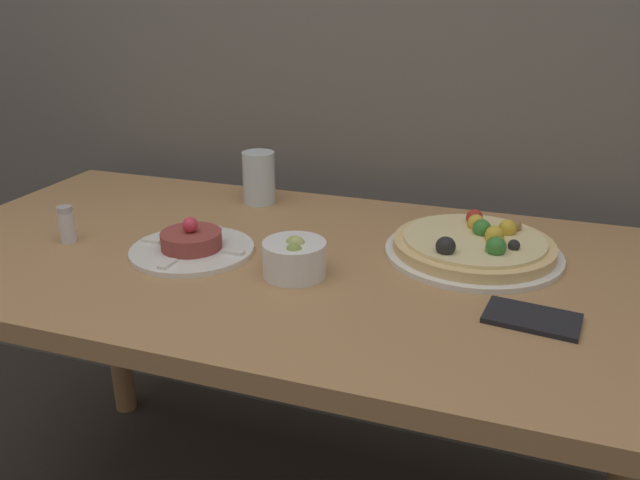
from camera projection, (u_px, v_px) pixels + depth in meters
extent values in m
cube|color=#AD7F51|center=(295.00, 265.00, 1.15)|extent=(1.47, 0.74, 0.03)
cylinder|color=#AD7F51|center=(113.00, 307.00, 1.76)|extent=(0.06, 0.06, 0.69)
cylinder|color=#AD7F51|center=(639.00, 403.00, 1.35)|extent=(0.06, 0.06, 0.69)
cylinder|color=white|center=(473.00, 253.00, 1.15)|extent=(0.32, 0.32, 0.01)
cylinder|color=#E5C17F|center=(473.00, 246.00, 1.14)|extent=(0.29, 0.29, 0.02)
cylinder|color=beige|center=(474.00, 239.00, 1.14)|extent=(0.26, 0.26, 0.01)
sphere|color=gold|center=(508.00, 228.00, 1.15)|extent=(0.03, 0.03, 0.03)
sphere|color=#B22D23|center=(474.00, 218.00, 1.20)|extent=(0.03, 0.03, 0.03)
sphere|color=gold|center=(494.00, 235.00, 1.12)|extent=(0.03, 0.03, 0.03)
sphere|color=black|center=(446.00, 246.00, 1.07)|extent=(0.03, 0.03, 0.03)
sphere|color=#387F33|center=(496.00, 247.00, 1.07)|extent=(0.04, 0.04, 0.04)
sphere|color=black|center=(514.00, 245.00, 1.08)|extent=(0.02, 0.02, 0.02)
sphere|color=#387F33|center=(482.00, 228.00, 1.15)|extent=(0.03, 0.03, 0.03)
sphere|color=gold|center=(476.00, 223.00, 1.18)|extent=(0.03, 0.03, 0.03)
sphere|color=#997047|center=(481.00, 227.00, 1.16)|extent=(0.03, 0.03, 0.03)
sphere|color=#997047|center=(515.00, 226.00, 1.17)|extent=(0.02, 0.02, 0.02)
cylinder|color=white|center=(192.00, 250.00, 1.16)|extent=(0.23, 0.23, 0.01)
cylinder|color=#933D38|center=(191.00, 240.00, 1.15)|extent=(0.11, 0.11, 0.03)
sphere|color=#E0384C|center=(190.00, 225.00, 1.14)|extent=(0.03, 0.03, 0.03)
cube|color=white|center=(234.00, 252.00, 1.13)|extent=(0.04, 0.02, 0.01)
cube|color=white|center=(214.00, 230.00, 1.23)|extent=(0.02, 0.04, 0.01)
cube|color=white|center=(152.00, 240.00, 1.18)|extent=(0.04, 0.02, 0.01)
cube|color=white|center=(167.00, 264.00, 1.08)|extent=(0.02, 0.04, 0.01)
cylinder|color=white|center=(295.00, 259.00, 1.06)|extent=(0.11, 0.11, 0.06)
sphere|color=#B7BC70|center=(297.00, 245.00, 1.05)|extent=(0.03, 0.03, 0.03)
sphere|color=#8EA34C|center=(294.00, 251.00, 1.03)|extent=(0.03, 0.03, 0.03)
sphere|color=#A3B25B|center=(294.00, 244.00, 1.05)|extent=(0.03, 0.03, 0.03)
cylinder|color=silver|center=(259.00, 178.00, 1.41)|extent=(0.07, 0.07, 0.12)
cube|color=black|center=(532.00, 318.00, 0.92)|extent=(0.15, 0.10, 0.01)
cylinder|color=silver|center=(67.00, 227.00, 1.20)|extent=(0.03, 0.03, 0.06)
cylinder|color=#B2B2B7|center=(64.00, 210.00, 1.19)|extent=(0.03, 0.03, 0.01)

